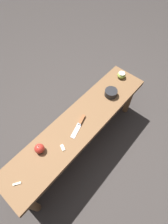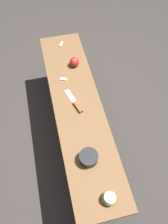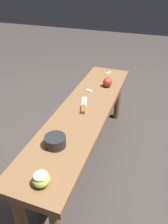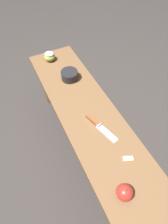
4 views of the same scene
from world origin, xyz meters
name	(u,v)px [view 2 (image 2 of 4)]	position (x,y,z in m)	size (l,w,h in m)	color
ground_plane	(79,135)	(0.00, 0.00, 0.00)	(8.00, 8.00, 0.00)	#383330
wooden_bench	(78,111)	(0.00, 0.00, 0.38)	(1.39, 0.31, 0.45)	brown
knife	(76,104)	(-0.01, -0.01, 0.46)	(0.21, 0.09, 0.02)	silver
apple_whole	(74,62)	(-0.35, 0.06, 0.49)	(0.07, 0.07, 0.08)	red
apple_cut	(109,198)	(0.60, 0.03, 0.48)	(0.07, 0.07, 0.05)	#9EB747
apple_slice_near_knife	(62,44)	(-0.59, 0.00, 0.46)	(0.05, 0.04, 0.01)	silver
apple_slice_center	(64,79)	(-0.23, -0.05, 0.46)	(0.04, 0.05, 0.01)	silver
bowl	(89,158)	(0.37, -0.02, 0.48)	(0.11, 0.11, 0.05)	#232326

